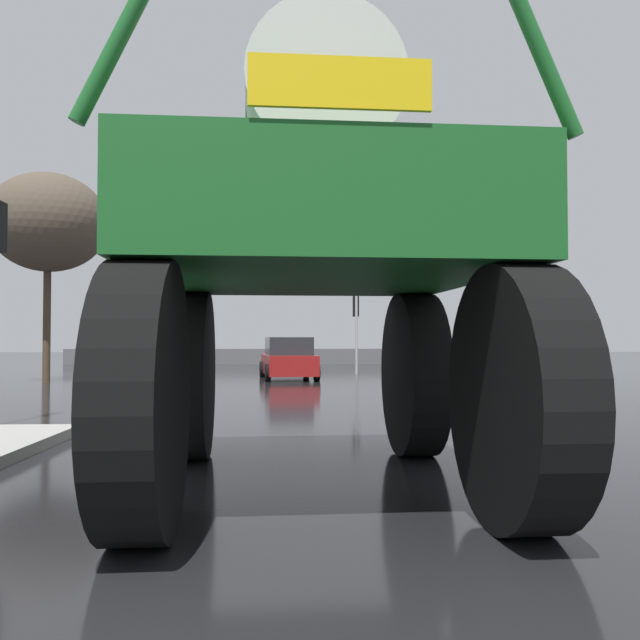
{
  "coord_description": "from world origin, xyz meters",
  "views": [
    {
      "loc": [
        -0.9,
        0.82,
        1.43
      ],
      "look_at": [
        -0.53,
        9.66,
        1.69
      ],
      "focal_mm": 37.33,
      "sensor_mm": 36.0,
      "label": 1
    }
  ],
  "objects_px": {
    "oversize_sprayer": "(316,262)",
    "traffic_signal_far_left": "(159,300)",
    "traffic_signal_far_right": "(356,316)",
    "bare_tree_left": "(48,223)",
    "sedan_ahead": "(288,359)",
    "traffic_signal_near_right": "(550,264)"
  },
  "relations": [
    {
      "from": "sedan_ahead",
      "to": "traffic_signal_near_right",
      "type": "height_order",
      "value": "traffic_signal_near_right"
    },
    {
      "from": "traffic_signal_near_right",
      "to": "traffic_signal_far_right",
      "type": "bearing_deg",
      "value": 96.42
    },
    {
      "from": "traffic_signal_far_right",
      "to": "bare_tree_left",
      "type": "xyz_separation_m",
      "value": [
        -10.8,
        -4.97,
        2.91
      ]
    },
    {
      "from": "traffic_signal_far_left",
      "to": "traffic_signal_far_right",
      "type": "xyz_separation_m",
      "value": [
        8.11,
        0.01,
        -0.63
      ]
    },
    {
      "from": "traffic_signal_far_left",
      "to": "traffic_signal_far_right",
      "type": "distance_m",
      "value": 8.13
    },
    {
      "from": "oversize_sprayer",
      "to": "traffic_signal_near_right",
      "type": "height_order",
      "value": "oversize_sprayer"
    },
    {
      "from": "oversize_sprayer",
      "to": "traffic_signal_near_right",
      "type": "bearing_deg",
      "value": -44.21
    },
    {
      "from": "traffic_signal_far_left",
      "to": "bare_tree_left",
      "type": "height_order",
      "value": "bare_tree_left"
    },
    {
      "from": "oversize_sprayer",
      "to": "traffic_signal_far_left",
      "type": "relative_size",
      "value": 1.3
    },
    {
      "from": "oversize_sprayer",
      "to": "traffic_signal_far_left",
      "type": "distance_m",
      "value": 21.7
    },
    {
      "from": "oversize_sprayer",
      "to": "traffic_signal_near_right",
      "type": "xyz_separation_m",
      "value": [
        4.22,
        4.79,
        0.54
      ]
    },
    {
      "from": "oversize_sprayer",
      "to": "bare_tree_left",
      "type": "xyz_separation_m",
      "value": [
        -8.39,
        15.96,
        3.14
      ]
    },
    {
      "from": "oversize_sprayer",
      "to": "sedan_ahead",
      "type": "height_order",
      "value": "oversize_sprayer"
    },
    {
      "from": "sedan_ahead",
      "to": "traffic_signal_far_right",
      "type": "xyz_separation_m",
      "value": [
        2.78,
        3.08,
        1.71
      ]
    },
    {
      "from": "traffic_signal_near_right",
      "to": "traffic_signal_far_left",
      "type": "relative_size",
      "value": 0.89
    },
    {
      "from": "sedan_ahead",
      "to": "traffic_signal_far_right",
      "type": "bearing_deg",
      "value": -48.75
    },
    {
      "from": "traffic_signal_near_right",
      "to": "traffic_signal_far_left",
      "type": "bearing_deg",
      "value": 121.6
    },
    {
      "from": "bare_tree_left",
      "to": "traffic_signal_far_left",
      "type": "bearing_deg",
      "value": 61.51
    },
    {
      "from": "sedan_ahead",
      "to": "traffic_signal_far_right",
      "type": "relative_size",
      "value": 1.28
    },
    {
      "from": "sedan_ahead",
      "to": "traffic_signal_far_right",
      "type": "height_order",
      "value": "traffic_signal_far_right"
    },
    {
      "from": "traffic_signal_near_right",
      "to": "traffic_signal_far_left",
      "type": "height_order",
      "value": "traffic_signal_far_left"
    },
    {
      "from": "sedan_ahead",
      "to": "traffic_signal_near_right",
      "type": "xyz_separation_m",
      "value": [
        4.6,
        -13.06,
        2.02
      ]
    }
  ]
}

